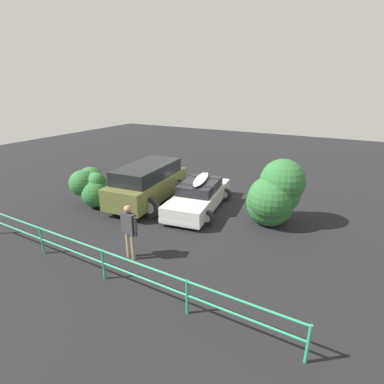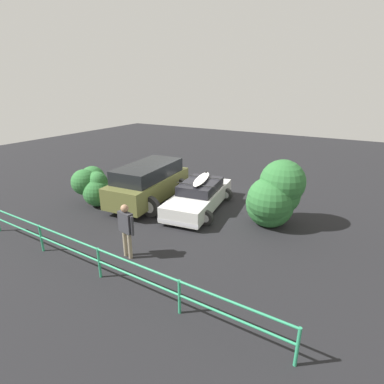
{
  "view_description": "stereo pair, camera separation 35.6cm",
  "coord_description": "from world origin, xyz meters",
  "px_view_note": "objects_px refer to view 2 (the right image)",
  "views": [
    {
      "loc": [
        -5.71,
        11.32,
        5.09
      ],
      "look_at": [
        -0.26,
        1.18,
        0.95
      ],
      "focal_mm": 28.0,
      "sensor_mm": 36.0,
      "label": 1
    },
    {
      "loc": [
        -6.02,
        11.15,
        5.09
      ],
      "look_at": [
        -0.26,
        1.18,
        0.95
      ],
      "focal_mm": 28.0,
      "sensor_mm": 36.0,
      "label": 2
    }
  ],
  "objects_px": {
    "sedan_car": "(199,196)",
    "bush_near_left": "(275,195)",
    "person_bystander": "(126,226)",
    "suv_car": "(149,183)",
    "bush_near_right": "(93,184)"
  },
  "relations": [
    {
      "from": "sedan_car",
      "to": "bush_near_left",
      "type": "xyz_separation_m",
      "value": [
        -3.2,
        -0.0,
        0.62
      ]
    },
    {
      "from": "person_bystander",
      "to": "suv_car",
      "type": "bearing_deg",
      "value": -60.74
    },
    {
      "from": "suv_car",
      "to": "person_bystander",
      "type": "distance_m",
      "value": 4.67
    },
    {
      "from": "bush_near_right",
      "to": "person_bystander",
      "type": "bearing_deg",
      "value": 148.3
    },
    {
      "from": "person_bystander",
      "to": "bush_near_right",
      "type": "relative_size",
      "value": 0.95
    },
    {
      "from": "sedan_car",
      "to": "suv_car",
      "type": "relative_size",
      "value": 0.99
    },
    {
      "from": "bush_near_left",
      "to": "bush_near_right",
      "type": "relative_size",
      "value": 1.42
    },
    {
      "from": "suv_car",
      "to": "person_bystander",
      "type": "relative_size",
      "value": 2.67
    },
    {
      "from": "bush_near_left",
      "to": "sedan_car",
      "type": "bearing_deg",
      "value": 0.07
    },
    {
      "from": "sedan_car",
      "to": "bush_near_left",
      "type": "height_order",
      "value": "bush_near_left"
    },
    {
      "from": "suv_car",
      "to": "bush_near_right",
      "type": "xyz_separation_m",
      "value": [
        2.01,
        1.42,
        -0.01
      ]
    },
    {
      "from": "suv_car",
      "to": "sedan_car",
      "type": "bearing_deg",
      "value": -168.43
    },
    {
      "from": "person_bystander",
      "to": "bush_near_left",
      "type": "xyz_separation_m",
      "value": [
        -3.24,
        -4.55,
        0.13
      ]
    },
    {
      "from": "suv_car",
      "to": "person_bystander",
      "type": "xyz_separation_m",
      "value": [
        -2.28,
        4.07,
        0.12
      ]
    },
    {
      "from": "person_bystander",
      "to": "bush_near_left",
      "type": "bearing_deg",
      "value": -125.46
    }
  ]
}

